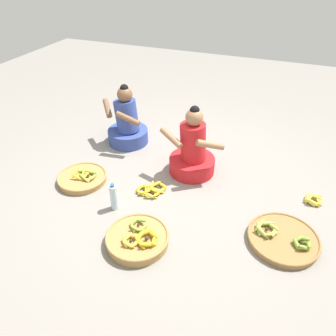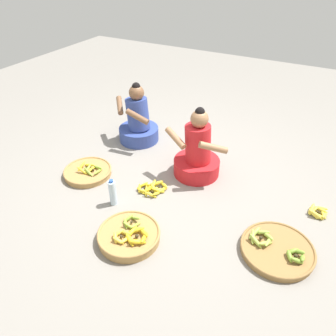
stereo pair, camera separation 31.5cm
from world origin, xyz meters
name	(u,v)px [view 1 (the left image)]	position (x,y,z in m)	size (l,w,h in m)	color
ground_plane	(175,184)	(0.00, 0.00, 0.00)	(10.00, 10.00, 0.00)	gray
vendor_woman_front	(192,152)	(0.10, 0.30, 0.26)	(0.73, 0.52, 0.82)	red
vendor_woman_behind	(127,125)	(-0.89, 0.63, 0.25)	(0.65, 0.52, 0.79)	#334793
banana_basket_front_left	(82,178)	(-0.98, -0.31, 0.04)	(0.54, 0.54, 0.14)	#A87F47
banana_basket_near_vendor	(138,238)	(-0.01, -0.90, 0.06)	(0.56, 0.56, 0.16)	#A87F47
banana_basket_mid_left	(283,238)	(1.18, -0.43, 0.04)	(0.63, 0.63, 0.13)	olive
loose_bananas_near_bicycle	(314,200)	(1.43, 0.24, 0.03)	(0.19, 0.19, 0.09)	yellow
loose_bananas_mid_right	(152,189)	(-0.18, -0.21, 0.03)	(0.32, 0.30, 0.09)	yellow
water_bottle	(114,197)	(-0.42, -0.58, 0.14)	(0.07, 0.07, 0.30)	silver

